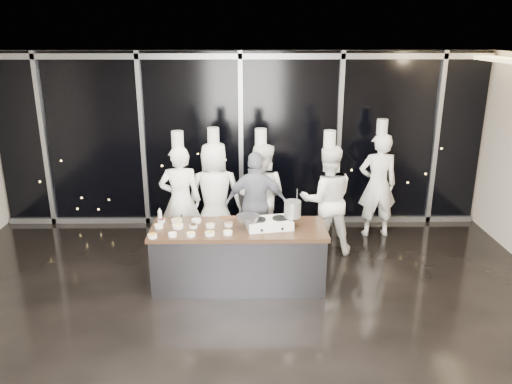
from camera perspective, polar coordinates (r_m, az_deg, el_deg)
The scene contains 15 objects.
ground at distance 6.62m, azimuth -2.09°, elevation -14.26°, with size 9.00×9.00×0.00m, color black.
room_shell at distance 5.74m, azimuth -0.58°, elevation 5.03°, with size 9.02×7.02×3.21m.
window_wall at distance 9.23m, azimuth -1.73°, elevation 5.91°, with size 8.90×0.11×3.20m.
demo_counter at distance 7.19m, azimuth -1.97°, elevation -7.37°, with size 2.46×0.86×0.90m.
stove at distance 6.98m, azimuth 1.51°, elevation -3.59°, with size 0.68×0.49×0.14m.
frying_pan at distance 6.91m, azimuth -0.99°, elevation -2.91°, with size 0.58×0.37×0.05m.
stock_pot at distance 6.98m, azimuth 4.20°, elevation -1.96°, with size 0.23×0.23×0.23m, color #A7A6A9.
prep_bowls at distance 7.02m, azimuth -7.71°, elevation -4.00°, with size 1.13×0.69×0.05m.
squeeze_bottle at distance 7.33m, azimuth -10.93°, elevation -2.58°, with size 0.06×0.06×0.21m.
chef_far_left at distance 8.12m, azimuth -8.62°, elevation -0.90°, with size 0.70×0.49×2.05m.
chef_left at distance 8.32m, azimuth -4.72°, elevation -0.34°, with size 0.92×0.63×2.06m.
chef_center at distance 8.32m, azimuth 0.53°, elevation -0.36°, with size 1.05×0.92×2.03m.
guest at distance 8.05m, azimuth 0.04°, elevation -1.40°, with size 1.01×0.44×1.71m.
chef_right at distance 8.17m, azimuth 8.10°, elevation -0.84°, with size 0.92×0.74×2.05m.
chef_side at distance 9.03m, azimuth 13.73°, elevation 0.89°, with size 0.71×0.49×2.10m.
Camera 1 is at (0.16, -5.59, 3.54)m, focal length 35.00 mm.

